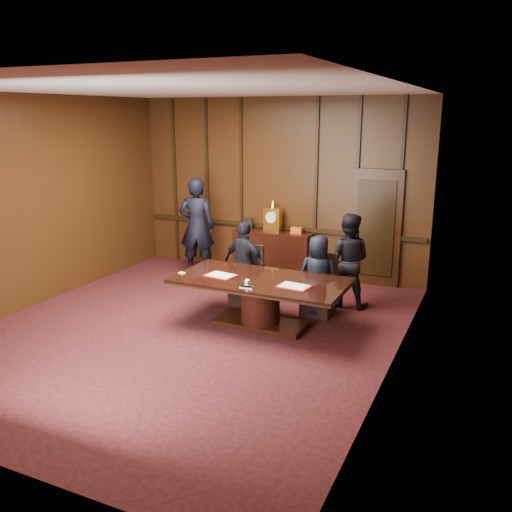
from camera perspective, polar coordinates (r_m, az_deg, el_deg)
The scene contains 13 objects.
room at distance 7.89m, azimuth -6.60°, elevation 4.05°, with size 7.00×7.04×3.50m.
sideboard at distance 10.91m, azimuth 1.77°, elevation 0.48°, with size 1.60×0.45×1.54m.
conference_table at distance 8.26m, azimuth 0.47°, elevation -4.06°, with size 2.62×1.32×0.76m.
folder_left at distance 8.34m, azimuth -3.75°, elevation -2.05°, with size 0.50×0.39×0.02m.
folder_right at distance 7.83m, azimuth 4.02°, elevation -3.20°, with size 0.49×0.37×0.02m.
inkstand at distance 7.78m, azimuth -0.88°, elevation -2.91°, with size 0.20×0.14×0.12m.
notepad at distance 8.53m, azimuth -7.80°, elevation -1.79°, with size 0.10×0.07×0.01m, color #E4E46F.
chair_left at distance 9.35m, azimuth -0.98°, elevation -3.21°, with size 0.51×0.51×0.99m.
chair_right at distance 8.89m, azimuth 6.64°, elevation -4.27°, with size 0.49×0.49×0.99m.
signatory_left at distance 9.16m, azimuth -1.19°, elevation -0.81°, with size 0.84×0.35×1.44m, color black.
signatory_right at distance 8.71m, azimuth 6.55°, elevation -2.10°, with size 0.65×0.42×1.33m, color black.
witness_left at distance 10.94m, azimuth -6.24°, elevation 3.11°, with size 0.72×0.47×1.96m, color black.
witness_right at distance 9.19m, azimuth 9.61°, elevation -0.45°, with size 0.78×0.60×1.60m, color black.
Camera 1 is at (4.10, -6.49, 3.18)m, focal length 38.00 mm.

